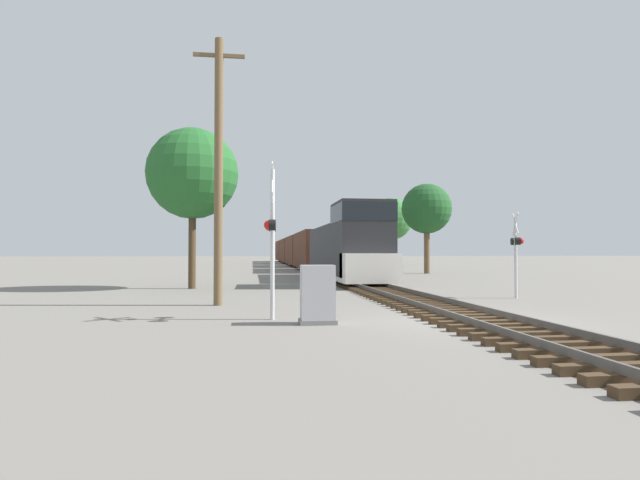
# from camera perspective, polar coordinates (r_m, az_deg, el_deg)

# --- Properties ---
(ground_plane) EXTENTS (400.00, 400.00, 0.00)m
(ground_plane) POSITION_cam_1_polar(r_m,az_deg,el_deg) (14.14, 17.03, -8.91)
(ground_plane) COLOR slate
(rail_track_bed) EXTENTS (2.60, 160.00, 0.31)m
(rail_track_bed) POSITION_cam_1_polar(r_m,az_deg,el_deg) (14.12, 17.03, -8.37)
(rail_track_bed) COLOR #42301E
(rail_track_bed) RESTS_ON ground
(freight_train) EXTENTS (2.90, 75.23, 4.55)m
(freight_train) POSITION_cam_1_polar(r_m,az_deg,el_deg) (60.81, -2.21, -1.24)
(freight_train) COLOR #232326
(freight_train) RESTS_ON ground
(crossing_signal_near) EXTENTS (0.37, 1.01, 4.34)m
(crossing_signal_near) POSITION_cam_1_polar(r_m,az_deg,el_deg) (13.91, -5.56, 1.07)
(crossing_signal_near) COLOR silver
(crossing_signal_near) RESTS_ON ground
(crossing_signal_far) EXTENTS (0.54, 1.01, 3.46)m
(crossing_signal_far) POSITION_cam_1_polar(r_m,az_deg,el_deg) (21.65, 21.52, -0.66)
(crossing_signal_far) COLOR silver
(crossing_signal_far) RESTS_ON ground
(relay_cabinet) EXTENTS (0.96, 0.62, 1.53)m
(relay_cabinet) POSITION_cam_1_polar(r_m,az_deg,el_deg) (13.04, -0.28, -6.29)
(relay_cabinet) COLOR slate
(relay_cabinet) RESTS_ON ground
(utility_pole) EXTENTS (1.80, 0.31, 9.42)m
(utility_pole) POSITION_cam_1_polar(r_m,az_deg,el_deg) (18.07, -11.52, 8.08)
(utility_pole) COLOR brown
(utility_pole) RESTS_ON ground
(tree_far_right) EXTENTS (4.62, 4.62, 8.17)m
(tree_far_right) POSITION_cam_1_polar(r_m,az_deg,el_deg) (26.44, -14.36, 7.32)
(tree_far_right) COLOR #473521
(tree_far_right) RESTS_ON ground
(tree_mid_background) EXTENTS (4.31, 4.31, 7.75)m
(tree_mid_background) POSITION_cam_1_polar(r_m,az_deg,el_deg) (44.11, 12.09, 3.46)
(tree_mid_background) COLOR brown
(tree_mid_background) RESTS_ON ground
(tree_deep_background) EXTENTS (5.87, 5.87, 9.38)m
(tree_deep_background) POSITION_cam_1_polar(r_m,az_deg,el_deg) (70.29, 8.13, 2.39)
(tree_deep_background) COLOR brown
(tree_deep_background) RESTS_ON ground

